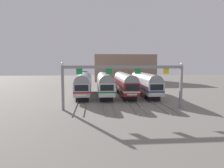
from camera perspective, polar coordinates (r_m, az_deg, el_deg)
ground_plane at (r=45.45m, az=0.71°, el=-3.09°), size 160.00×160.00×0.00m
track_bed at (r=62.25m, az=-0.76°, el=-0.71°), size 14.36×70.00×0.15m
commuter_train_stainless at (r=44.98m, az=-7.46°, el=0.22°), size 2.88×18.06×5.05m
commuter_train_white at (r=44.98m, az=-2.00°, el=0.26°), size 2.88×18.06×5.05m
commuter_train_maroon at (r=45.38m, az=3.41°, el=0.30°), size 2.88×18.06×4.77m
commuter_train_silver at (r=46.18m, az=8.68°, el=0.34°), size 2.88×18.06×5.05m
catenary_gantry at (r=31.58m, az=3.03°, el=2.52°), size 18.09×0.44×6.97m
maintenance_building at (r=85.01m, az=3.30°, el=4.33°), size 23.51×10.00×10.26m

